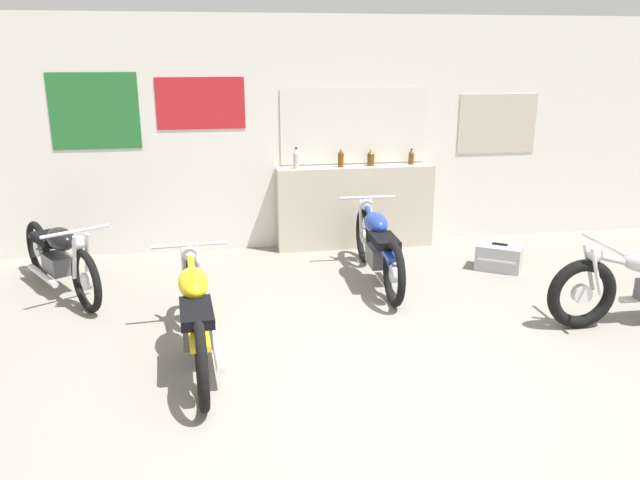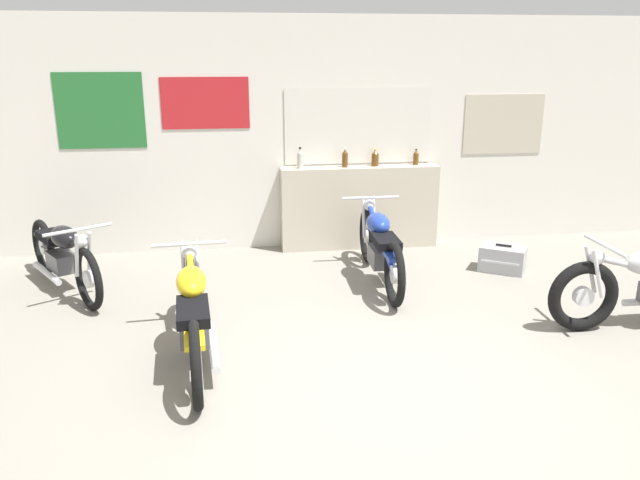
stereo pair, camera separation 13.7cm
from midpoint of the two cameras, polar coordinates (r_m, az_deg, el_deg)
name	(u,v)px [view 1 (the left image)]	position (r m, az deg, el deg)	size (l,w,h in m)	color
ground_plane	(384,392)	(4.68, 5.06, -13.64)	(24.00, 24.00, 0.00)	gray
wall_back	(310,134)	(7.73, -1.48, 9.64)	(10.00, 0.07, 2.80)	silver
sill_counter	(355,207)	(7.81, 2.73, 3.03)	(1.95, 0.28, 1.02)	#B7AD99
bottle_leftmost	(296,159)	(7.55, -2.72, 7.40)	(0.07, 0.07, 0.26)	#B7B2A8
bottle_left_center	(341,158)	(7.64, 1.40, 7.47)	(0.07, 0.07, 0.24)	#5B3814
bottle_center	(371,158)	(7.75, 4.16, 7.47)	(0.09, 0.09, 0.21)	#5B3814
bottle_right_center	(411,157)	(7.91, 7.84, 7.49)	(0.07, 0.07, 0.19)	#5B3814
motorcycle_blue	(378,245)	(6.64, 4.74, -0.46)	(0.64, 1.99, 0.81)	black
motorcycle_yellow	(196,312)	(5.05, -12.05, -6.48)	(0.64, 2.11, 0.79)	black
motorcycle_black	(59,256)	(6.87, -23.28, -1.31)	(1.11, 1.70, 0.78)	black
hard_case_silver	(499,257)	(7.32, 15.52, -1.53)	(0.58, 0.53, 0.31)	#9E9EA3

